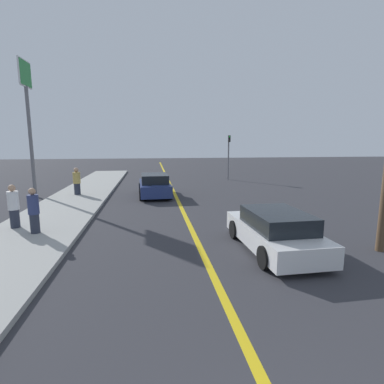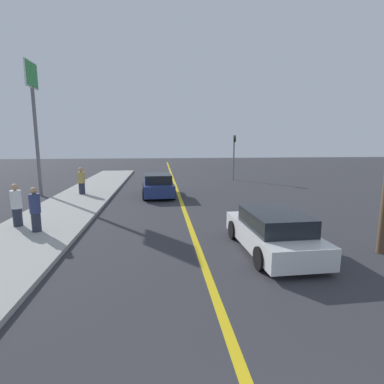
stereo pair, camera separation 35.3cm
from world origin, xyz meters
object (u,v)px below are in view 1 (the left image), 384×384
pedestrian_near_curb (34,211)px  roadside_sign (27,99)px  car_near_right_lane (275,231)px  pedestrian_far_standing (77,181)px  pedestrian_mid_group (14,206)px  traffic_light (229,153)px  car_ahead_center (155,186)px

pedestrian_near_curb → roadside_sign: roadside_sign is taller
car_near_right_lane → roadside_sign: 15.96m
pedestrian_far_standing → car_near_right_lane: bearing=-51.5°
pedestrian_mid_group → roadside_sign: bearing=104.5°
pedestrian_mid_group → traffic_light: 18.18m
pedestrian_near_curb → traffic_light: bearing=53.5°
pedestrian_mid_group → traffic_light: (11.79, 13.76, 1.42)m
pedestrian_mid_group → roadside_sign: size_ratio=0.21×
car_ahead_center → pedestrian_near_curb: size_ratio=2.58×
roadside_sign → car_ahead_center: bearing=-6.4°
traffic_light → pedestrian_far_standing: bearing=-148.9°
car_ahead_center → traffic_light: traffic_light is taller
car_near_right_lane → pedestrian_near_curb: (-7.80, 2.42, 0.33)m
roadside_sign → pedestrian_far_standing: bearing=-8.8°
car_near_right_lane → car_ahead_center: size_ratio=1.02×
traffic_light → roadside_sign: bearing=-155.2°
car_near_right_lane → pedestrian_far_standing: 13.11m
pedestrian_mid_group → roadside_sign: roadside_sign is taller
pedestrian_far_standing → roadside_sign: (-2.56, 0.40, 4.82)m
pedestrian_mid_group → pedestrian_far_standing: pedestrian_far_standing is taller
pedestrian_near_curb → pedestrian_mid_group: bearing=140.7°
pedestrian_mid_group → pedestrian_far_standing: size_ratio=0.99×
pedestrian_mid_group → pedestrian_far_standing: (0.63, 7.02, -0.00)m
car_ahead_center → roadside_sign: size_ratio=0.52×
car_ahead_center → roadside_sign: roadside_sign is taller
pedestrian_near_curb → pedestrian_far_standing: pedestrian_far_standing is taller
car_ahead_center → roadside_sign: (-7.20, 0.81, 5.10)m
car_ahead_center → pedestrian_mid_group: (-5.28, -6.61, 0.29)m
pedestrian_mid_group → roadside_sign: 9.05m
pedestrian_near_curb → traffic_light: size_ratio=0.42×
pedestrian_near_curb → pedestrian_mid_group: 1.28m
pedestrian_far_standing → traffic_light: (11.15, 6.74, 1.42)m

